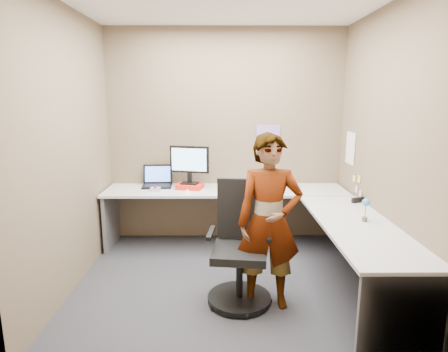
{
  "coord_description": "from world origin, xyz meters",
  "views": [
    {
      "loc": [
        -0.05,
        -3.52,
        1.85
      ],
      "look_at": [
        -0.02,
        0.25,
        1.05
      ],
      "focal_mm": 30.0,
      "sensor_mm": 36.0,
      "label": 1
    }
  ],
  "objects_px": {
    "desk": "(266,215)",
    "office_chair": "(240,254)",
    "person": "(269,222)",
    "monitor": "(189,162)"
  },
  "relations": [
    {
      "from": "desk",
      "to": "office_chair",
      "type": "bearing_deg",
      "value": -113.84
    },
    {
      "from": "desk",
      "to": "person",
      "type": "distance_m",
      "value": 0.83
    },
    {
      "from": "person",
      "to": "monitor",
      "type": "bearing_deg",
      "value": 119.78
    },
    {
      "from": "monitor",
      "to": "office_chair",
      "type": "height_order",
      "value": "monitor"
    },
    {
      "from": "monitor",
      "to": "office_chair",
      "type": "bearing_deg",
      "value": -54.23
    },
    {
      "from": "office_chair",
      "to": "desk",
      "type": "bearing_deg",
      "value": 73.0
    },
    {
      "from": "desk",
      "to": "office_chair",
      "type": "distance_m",
      "value": 0.8
    },
    {
      "from": "office_chair",
      "to": "monitor",
      "type": "bearing_deg",
      "value": 119.5
    },
    {
      "from": "monitor",
      "to": "person",
      "type": "distance_m",
      "value": 1.68
    },
    {
      "from": "desk",
      "to": "office_chair",
      "type": "height_order",
      "value": "office_chair"
    }
  ]
}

